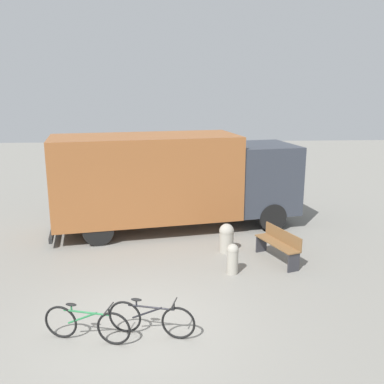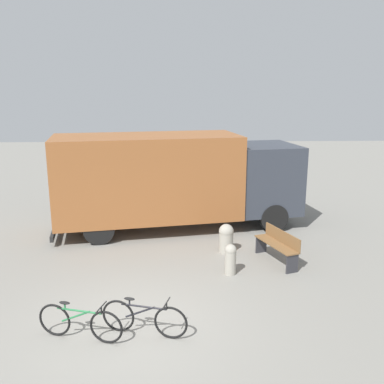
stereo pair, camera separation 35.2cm
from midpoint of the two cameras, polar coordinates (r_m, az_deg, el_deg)
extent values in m
plane|color=gray|center=(9.03, -8.34, -17.34)|extent=(60.00, 60.00, 0.00)
cube|color=#99592D|center=(14.04, -6.86, 2.03)|extent=(6.27, 3.47, 2.69)
cube|color=#333842|center=(15.07, 8.49, 2.00)|extent=(2.49, 2.70, 2.29)
cube|color=black|center=(14.42, -18.69, -4.71)|extent=(0.51, 2.32, 0.16)
cylinder|color=black|center=(16.30, 6.95, -1.19)|extent=(0.97, 0.44, 0.93)
cylinder|color=black|center=(14.40, 9.92, -3.32)|extent=(0.97, 0.44, 0.93)
cylinder|color=black|center=(15.31, -13.28, -2.45)|extent=(0.97, 0.44, 0.93)
cylinder|color=black|center=(13.26, -13.16, -4.97)|extent=(0.97, 0.44, 0.93)
cube|color=brown|center=(11.91, 10.43, -6.75)|extent=(0.94, 1.66, 0.03)
cube|color=brown|center=(11.95, 11.20, -5.84)|extent=(0.60, 1.53, 0.38)
cube|color=#2D2D33|center=(11.43, 12.53, -9.19)|extent=(0.34, 0.16, 0.50)
cube|color=#2D2D33|center=(12.60, 8.43, -6.81)|extent=(0.34, 0.16, 0.50)
torus|color=black|center=(8.85, -18.22, -16.15)|extent=(0.65, 0.22, 0.66)
torus|color=black|center=(8.41, -11.64, -17.41)|extent=(0.65, 0.22, 0.66)
cylinder|color=#26723F|center=(8.49, -15.14, -15.26)|extent=(0.88, 0.28, 0.04)
cylinder|color=#26723F|center=(8.58, -15.58, -15.89)|extent=(0.59, 0.20, 0.31)
cylinder|color=#26723F|center=(8.59, -16.95, -14.61)|extent=(0.03, 0.03, 0.11)
ellipsoid|color=black|center=(8.56, -16.99, -14.17)|extent=(0.24, 0.15, 0.05)
cylinder|color=black|center=(8.28, -12.28, -15.34)|extent=(0.03, 0.03, 0.14)
cylinder|color=black|center=(8.24, -12.30, -14.92)|extent=(0.14, 0.43, 0.02)
torus|color=black|center=(8.73, -10.12, -16.07)|extent=(0.65, 0.22, 0.66)
torus|color=black|center=(8.43, -3.09, -17.04)|extent=(0.65, 0.22, 0.66)
cylinder|color=black|center=(8.44, -6.73, -15.04)|extent=(0.88, 0.28, 0.04)
cylinder|color=black|center=(8.52, -7.24, -15.70)|extent=(0.59, 0.20, 0.31)
cylinder|color=black|center=(8.50, -8.67, -14.46)|extent=(0.03, 0.03, 0.11)
ellipsoid|color=black|center=(8.47, -8.69, -14.01)|extent=(0.24, 0.15, 0.05)
cylinder|color=black|center=(8.28, -3.68, -15.00)|extent=(0.03, 0.03, 0.14)
cylinder|color=black|center=(8.25, -3.68, -14.58)|extent=(0.14, 0.43, 0.02)
cylinder|color=#9E998C|center=(11.08, 4.51, -9.24)|extent=(0.29, 0.29, 0.65)
sphere|color=#9E998C|center=(10.95, 4.54, -7.67)|extent=(0.30, 0.30, 0.30)
cylinder|color=#9E998C|center=(12.46, 3.80, -6.59)|extent=(0.41, 0.41, 0.63)
sphere|color=#9E998C|center=(12.36, 3.82, -5.22)|extent=(0.43, 0.43, 0.43)
camera|label=1|loc=(0.18, -90.81, -0.20)|focal=40.00mm
camera|label=2|loc=(0.18, 89.19, 0.20)|focal=40.00mm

